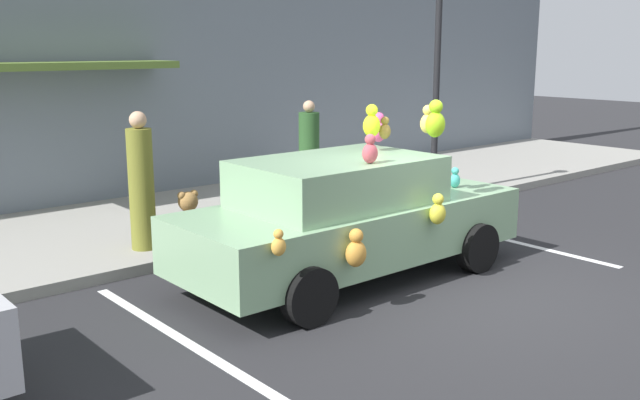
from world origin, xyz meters
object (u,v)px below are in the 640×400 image
pedestrian_near_shopfront (141,185)px  pedestrian_walking_past (309,155)px  street_lamp_post (437,64)px  teddy_bear_on_sidewalk (189,219)px  plush_covered_car (349,216)px

pedestrian_near_shopfront → pedestrian_walking_past: (3.69, 0.93, -0.06)m
street_lamp_post → pedestrian_near_shopfront: street_lamp_post is taller
street_lamp_post → pedestrian_near_shopfront: size_ratio=2.09×
pedestrian_near_shopfront → pedestrian_walking_past: 3.81m
teddy_bear_on_sidewalk → plush_covered_car: bearing=-66.7°
pedestrian_near_shopfront → street_lamp_post: bearing=-1.5°
street_lamp_post → pedestrian_near_shopfront: (-5.80, 0.15, -1.52)m
pedestrian_walking_past → street_lamp_post: bearing=-27.1°
teddy_bear_on_sidewalk → pedestrian_near_shopfront: (-0.60, 0.18, 0.53)m
plush_covered_car → pedestrian_walking_past: plush_covered_car is taller
plush_covered_car → teddy_bear_on_sidewalk: bearing=113.3°
pedestrian_walking_past → pedestrian_near_shopfront: bearing=-165.9°
plush_covered_car → pedestrian_near_shopfront: bearing=122.9°
plush_covered_car → teddy_bear_on_sidewalk: (-0.97, 2.24, -0.31)m
plush_covered_car → street_lamp_post: bearing=28.2°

